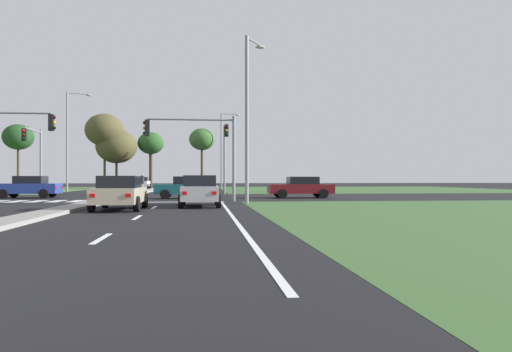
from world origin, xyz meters
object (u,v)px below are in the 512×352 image
at_px(car_beige_near, 120,192).
at_px(treeline_sixth, 202,140).
at_px(street_lamp_second, 248,111).
at_px(pedestrian_at_median, 143,181).
at_px(car_blue_second, 29,187).
at_px(treeline_second, 18,137).
at_px(car_maroon_sixth, 301,187).
at_px(street_lamp_third, 69,136).
at_px(car_silver_fifth, 200,191).
at_px(treeline_fourth, 116,146).
at_px(traffic_signal_far_left, 35,149).
at_px(treeline_fifth, 151,144).
at_px(street_lamp_fourth, 223,147).
at_px(car_teal_third, 186,187).
at_px(traffic_signal_far_right, 225,147).
at_px(treeline_third, 105,130).
at_px(traffic_signal_near_right, 199,141).

height_order(car_beige_near, treeline_sixth, treeline_sixth).
xyz_separation_m(street_lamp_second, pedestrian_at_median, (-8.25, 21.11, -3.93)).
relative_size(car_blue_second, treeline_second, 0.51).
xyz_separation_m(car_maroon_sixth, street_lamp_third, (-20.57, 18.41, 4.94)).
bearing_deg(car_silver_fifth, treeline_fourth, 104.76).
relative_size(traffic_signal_far_left, pedestrian_at_median, 3.25).
bearing_deg(treeline_fifth, treeline_second, -161.53).
height_order(street_lamp_fourth, pedestrian_at_median, street_lamp_fourth).
distance_m(car_beige_near, car_blue_second, 16.05).
xyz_separation_m(car_silver_fifth, treeline_fourth, (-11.65, 44.24, 4.98)).
relative_size(car_teal_third, traffic_signal_far_right, 0.71).
relative_size(traffic_signal_far_right, street_lamp_second, 0.65).
distance_m(treeline_second, treeline_third, 10.58).
relative_size(car_silver_fifth, treeline_fourth, 0.54).
height_order(car_teal_third, treeline_fourth, treeline_fourth).
relative_size(car_blue_second, street_lamp_third, 0.40).
bearing_deg(street_lamp_second, car_silver_fifth, -136.12).
distance_m(treeline_third, treeline_fourth, 2.62).
relative_size(car_beige_near, traffic_signal_far_left, 0.82).
height_order(car_teal_third, treeline_third, treeline_third).
height_order(pedestrian_at_median, treeline_second, treeline_second).
relative_size(treeline_fourth, treeline_sixth, 1.01).
bearing_deg(traffic_signal_far_left, traffic_signal_far_right, 0.38).
xyz_separation_m(treeline_fourth, treeline_sixth, (11.60, -2.28, 0.79)).
relative_size(car_silver_fifth, street_lamp_third, 0.43).
height_order(car_beige_near, car_blue_second, car_blue_second).
xyz_separation_m(car_blue_second, street_lamp_third, (-1.69, 16.58, 4.92)).
bearing_deg(treeline_fifth, street_lamp_third, -109.67).
bearing_deg(street_lamp_second, traffic_signal_near_right, 139.02).
distance_m(car_silver_fifth, traffic_signal_near_right, 5.61).
relative_size(car_blue_second, treeline_fourth, 0.51).
height_order(street_lamp_fourth, treeline_third, treeline_third).
relative_size(car_blue_second, traffic_signal_far_right, 0.70).
height_order(car_maroon_sixth, street_lamp_third, street_lamp_third).
height_order(car_silver_fifth, street_lamp_third, street_lamp_third).
height_order(street_lamp_third, treeline_sixth, street_lamp_third).
xyz_separation_m(traffic_signal_near_right, street_lamp_third, (-13.49, 23.16, 2.14)).
height_order(traffic_signal_far_left, street_lamp_third, street_lamp_third).
bearing_deg(car_beige_near, treeline_sixth, 85.59).
height_order(traffic_signal_near_right, treeline_fourth, treeline_fourth).
bearing_deg(treeline_fifth, car_maroon_sixth, -68.64).
distance_m(car_beige_near, treeline_fourth, 47.43).
xyz_separation_m(treeline_third, treeline_fourth, (1.45, 0.63, -2.09)).
relative_size(street_lamp_fourth, treeline_fifth, 1.27).
bearing_deg(treeline_third, traffic_signal_far_right, -60.78).
distance_m(traffic_signal_near_right, traffic_signal_far_right, 12.00).
xyz_separation_m(car_teal_third, treeline_second, (-22.17, 31.24, 5.78)).
bearing_deg(traffic_signal_far_left, street_lamp_second, -41.62).
height_order(street_lamp_fourth, treeline_fourth, street_lamp_fourth).
distance_m(street_lamp_fourth, treeline_second, 25.89).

